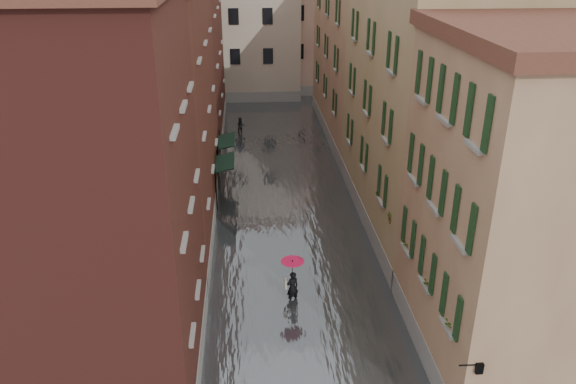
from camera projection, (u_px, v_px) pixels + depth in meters
name	position (u px, v px, depth m)	size (l,w,h in m)	color
ground	(306.00, 328.00, 22.54)	(120.00, 120.00, 0.00)	slate
floodwater	(284.00, 192.00, 34.31)	(10.00, 60.00, 0.20)	#505559
building_left_near	(93.00, 210.00, 17.56)	(6.00, 8.00, 13.00)	maroon
building_left_mid	(147.00, 117.00, 27.66)	(6.00, 14.00, 12.50)	#55301B
building_left_far	(178.00, 48.00, 40.98)	(6.00, 16.00, 14.00)	maroon
building_right_near	(521.00, 216.00, 18.83)	(6.00, 8.00, 11.50)	#926A4B
building_right_mid	(426.00, 106.00, 28.52)	(6.00, 14.00, 13.00)	tan
building_right_far	(366.00, 62.00, 42.45)	(6.00, 16.00, 11.50)	#926A4B
building_end_cream	(235.00, 27.00, 54.17)	(12.00, 9.00, 13.00)	beige
building_end_pink	(324.00, 28.00, 56.82)	(10.00, 9.00, 12.00)	#D0AC92
awning_near	(224.00, 164.00, 32.22)	(1.09, 2.73, 2.80)	black
awning_far	(226.00, 142.00, 35.67)	(1.09, 2.82, 2.80)	black
wall_lantern	(478.00, 367.00, 16.15)	(0.71, 0.22, 0.35)	black
window_planters	(410.00, 241.00, 21.88)	(0.59, 10.78, 0.84)	brown
pedestrian_main	(292.00, 277.00, 23.55)	(1.00, 1.00, 2.06)	black
pedestrian_far	(241.00, 126.00, 44.37)	(0.69, 0.54, 1.43)	black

